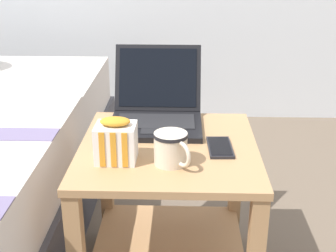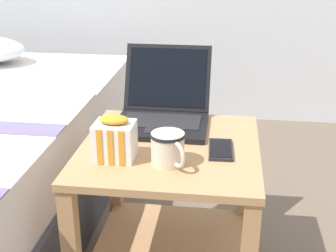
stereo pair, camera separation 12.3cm
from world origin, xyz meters
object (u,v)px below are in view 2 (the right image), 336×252
laptop (163,109)px  snack_bag (115,139)px  cell_phone (221,149)px  mug_front_left (168,147)px

laptop → snack_bag: size_ratio=2.66×
snack_bag → cell_phone: (0.30, 0.09, -0.05)m
snack_bag → mug_front_left: bearing=-6.6°
mug_front_left → snack_bag: size_ratio=0.94×
laptop → cell_phone: (0.20, -0.21, -0.04)m
laptop → snack_bag: (-0.10, -0.30, 0.01)m
laptop → mug_front_left: 0.32m
mug_front_left → cell_phone: (0.14, 0.10, -0.05)m
cell_phone → mug_front_left: bearing=-143.7°
snack_bag → laptop: bearing=72.0°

